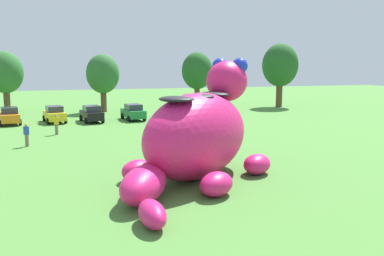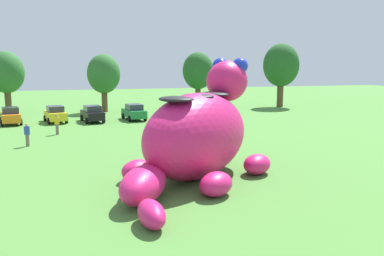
% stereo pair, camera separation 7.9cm
% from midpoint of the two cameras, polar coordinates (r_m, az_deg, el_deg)
% --- Properties ---
extents(ground_plane, '(160.00, 160.00, 0.00)m').
position_cam_midpoint_polar(ground_plane, '(20.22, -2.48, -7.83)').
color(ground_plane, '#4C8438').
extents(giant_inflatable_creature, '(9.45, 11.25, 6.29)m').
position_cam_midpoint_polar(giant_inflatable_creature, '(20.61, 0.71, -0.92)').
color(giant_inflatable_creature, '#E01E6B').
rests_on(giant_inflatable_creature, ground).
extents(car_orange, '(2.51, 4.35, 1.72)m').
position_cam_midpoint_polar(car_orange, '(43.58, -24.87, 1.61)').
color(car_orange, orange).
rests_on(car_orange, ground).
extents(car_yellow, '(2.56, 4.36, 1.72)m').
position_cam_midpoint_polar(car_yellow, '(43.28, -19.27, 1.90)').
color(car_yellow, yellow).
rests_on(car_yellow, ground).
extents(car_black, '(2.47, 4.33, 1.72)m').
position_cam_midpoint_polar(car_black, '(42.50, -14.33, 2.01)').
color(car_black, black).
rests_on(car_black, ground).
extents(car_green, '(2.40, 4.31, 1.72)m').
position_cam_midpoint_polar(car_green, '(43.17, -8.53, 2.29)').
color(car_green, '#1E7238').
rests_on(car_green, ground).
extents(car_blue, '(2.46, 4.33, 1.72)m').
position_cam_midpoint_polar(car_blue, '(43.44, -2.54, 2.43)').
color(car_blue, '#2347B7').
rests_on(car_blue, ground).
extents(tree_left, '(4.26, 4.26, 7.56)m').
position_cam_midpoint_polar(tree_left, '(53.64, -25.40, 7.21)').
color(tree_left, brown).
rests_on(tree_left, ground).
extents(tree_mid_left, '(4.08, 4.08, 7.24)m').
position_cam_midpoint_polar(tree_mid_left, '(51.09, -12.79, 7.57)').
color(tree_mid_left, brown).
rests_on(tree_mid_left, ground).
extents(tree_centre_left, '(4.33, 4.33, 7.68)m').
position_cam_midpoint_polar(tree_centre_left, '(56.21, 0.69, 8.20)').
color(tree_centre_left, brown).
rests_on(tree_centre_left, ground).
extents(tree_centre, '(5.00, 5.00, 8.87)m').
position_cam_midpoint_polar(tree_centre, '(57.42, 12.55, 8.78)').
color(tree_centre, brown).
rests_on(tree_centre, ground).
extents(spectator_near_inflatable, '(0.38, 0.26, 1.71)m').
position_cam_midpoint_polar(spectator_near_inflatable, '(31.16, -22.81, -0.93)').
color(spectator_near_inflatable, '#726656').
rests_on(spectator_near_inflatable, ground).
extents(spectator_by_cars, '(0.38, 0.26, 1.71)m').
position_cam_midpoint_polar(spectator_by_cars, '(33.91, 0.45, 0.55)').
color(spectator_by_cars, '#726656').
rests_on(spectator_by_cars, ground).
extents(spectator_wandering, '(0.38, 0.26, 1.71)m').
position_cam_midpoint_polar(spectator_wandering, '(35.56, -19.04, 0.45)').
color(spectator_wandering, '#726656').
rests_on(spectator_wandering, ground).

